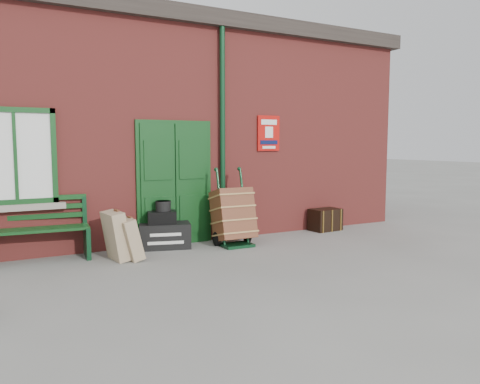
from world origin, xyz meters
TOP-DOWN VIEW (x-y plane):
  - ground at (0.00, 0.00)m, footprint 80.00×80.00m
  - station_building at (-0.00, 3.49)m, footprint 10.30×4.30m
  - bench at (-2.73, 1.33)m, footprint 1.73×0.65m
  - houdini_trunk at (-0.58, 1.25)m, footprint 0.98×0.71m
  - strongbox at (-0.63, 1.25)m, footprint 0.56×0.47m
  - hatbox at (-0.60, 1.25)m, footprint 0.33×0.33m
  - suitcase_back at (-1.55, 0.78)m, footprint 0.39×0.58m
  - suitcase_front at (-1.37, 0.68)m, footprint 0.40×0.53m
  - porter_trolley at (0.60, 0.90)m, footprint 0.69×0.74m
  - dark_trunk at (3.00, 1.25)m, footprint 0.67×0.46m

SIDE VIEW (x-z plane):
  - ground at x=0.00m, z-range 0.00..0.00m
  - houdini_trunk at x=-0.58m, z-range 0.00..0.44m
  - dark_trunk at x=3.00m, z-range 0.00..0.46m
  - suitcase_front at x=-1.37m, z-range 0.00..0.68m
  - suitcase_back at x=-1.55m, z-range 0.00..0.79m
  - bench at x=-2.73m, z-range 0.00..1.05m
  - porter_trolley at x=0.60m, z-range -0.16..1.22m
  - strongbox at x=-0.63m, z-range 0.44..0.66m
  - hatbox at x=-0.60m, z-range 0.66..0.84m
  - station_building at x=0.00m, z-range -0.02..4.34m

